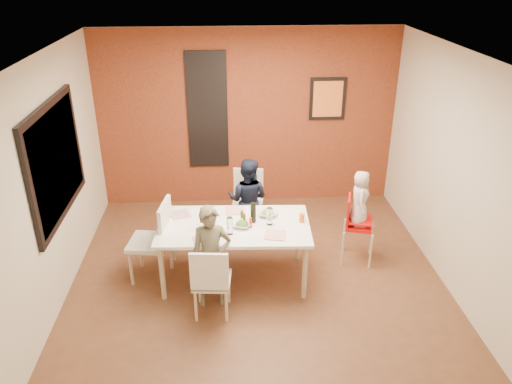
{
  "coord_description": "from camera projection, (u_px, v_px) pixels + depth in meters",
  "views": [
    {
      "loc": [
        -0.35,
        -5.04,
        3.6
      ],
      "look_at": [
        0.0,
        0.3,
        1.05
      ],
      "focal_mm": 35.0,
      "sensor_mm": 36.0,
      "label": 1
    }
  ],
  "objects": [
    {
      "name": "wine_glass_b",
      "position": [
        270.0,
        216.0,
        5.81
      ],
      "size": [
        0.07,
        0.07,
        0.21
      ],
      "primitive_type": "cylinder",
      "color": "white",
      "rests_on": "dining_table"
    },
    {
      "name": "wall_front",
      "position": [
        280.0,
        309.0,
        3.5
      ],
      "size": [
        4.5,
        0.02,
        2.7
      ],
      "primitive_type": "cube",
      "color": "beige",
      "rests_on": "ground"
    },
    {
      "name": "salad_bowl_a",
      "position": [
        242.0,
        225.0,
        5.79
      ],
      "size": [
        0.27,
        0.27,
        0.05
      ],
      "primitive_type": "imported",
      "rotation": [
        0.0,
        0.0,
        -0.31
      ],
      "color": "white",
      "rests_on": "dining_table"
    },
    {
      "name": "chair_far",
      "position": [
        248.0,
        198.0,
        7.03
      ],
      "size": [
        0.48,
        0.48,
        0.9
      ],
      "rotation": [
        0.0,
        0.0,
        -0.15
      ],
      "color": "silver",
      "rests_on": "ground"
    },
    {
      "name": "paper_towel_roll",
      "position": [
        209.0,
        217.0,
        5.73
      ],
      "size": [
        0.12,
        0.12,
        0.26
      ],
      "primitive_type": "cylinder",
      "color": "white",
      "rests_on": "dining_table"
    },
    {
      "name": "condiment_green",
      "position": [
        242.0,
        216.0,
        5.89
      ],
      "size": [
        0.04,
        0.04,
        0.14
      ],
      "primitive_type": "cylinder",
      "color": "#356A23",
      "rests_on": "dining_table"
    },
    {
      "name": "wall_back",
      "position": [
        248.0,
        119.0,
        7.55
      ],
      "size": [
        4.5,
        0.02,
        2.7
      ],
      "primitive_type": "cube",
      "color": "beige",
      "rests_on": "ground"
    },
    {
      "name": "art_print_frame",
      "position": [
        328.0,
        99.0,
        7.46
      ],
      "size": [
        0.54,
        0.03,
        0.64
      ],
      "primitive_type": "cube",
      "color": "black",
      "rests_on": "wall_back"
    },
    {
      "name": "plate_far_left",
      "position": [
        180.0,
        215.0,
        6.06
      ],
      "size": [
        0.28,
        0.28,
        0.01
      ],
      "primitive_type": "cube",
      "rotation": [
        0.0,
        0.0,
        0.35
      ],
      "color": "silver",
      "rests_on": "dining_table"
    },
    {
      "name": "brick_accent_wall",
      "position": [
        248.0,
        119.0,
        7.54
      ],
      "size": [
        4.5,
        0.02,
        2.7
      ],
      "primitive_type": "cube",
      "color": "maroon",
      "rests_on": "ground"
    },
    {
      "name": "toddler",
      "position": [
        360.0,
        198.0,
        6.14
      ],
      "size": [
        0.28,
        0.38,
        0.72
      ],
      "primitive_type": "imported",
      "rotation": [
        0.0,
        0.0,
        1.41
      ],
      "color": "beige",
      "rests_on": "high_chair"
    },
    {
      "name": "salad_bowl_b",
      "position": [
        268.0,
        213.0,
        6.04
      ],
      "size": [
        0.26,
        0.26,
        0.06
      ],
      "primitive_type": "imported",
      "rotation": [
        0.0,
        0.0,
        -0.13
      ],
      "color": "white",
      "rests_on": "dining_table"
    },
    {
      "name": "glassblock_strip",
      "position": [
        207.0,
        111.0,
        7.42
      ],
      "size": [
        0.55,
        0.03,
        1.7
      ],
      "primitive_type": "cube",
      "color": "white",
      "rests_on": "wall_back"
    },
    {
      "name": "dining_table",
      "position": [
        234.0,
        229.0,
        5.88
      ],
      "size": [
        1.82,
        1.08,
        0.74
      ],
      "rotation": [
        0.0,
        0.0,
        -0.05
      ],
      "color": "white",
      "rests_on": "ground"
    },
    {
      "name": "art_print_canvas",
      "position": [
        328.0,
        99.0,
        7.45
      ],
      "size": [
        0.44,
        0.01,
        0.54
      ],
      "primitive_type": "cube",
      "color": "orange",
      "rests_on": "wall_back"
    },
    {
      "name": "ceiling",
      "position": [
        258.0,
        55.0,
        4.95
      ],
      "size": [
        4.5,
        4.5,
        0.02
      ],
      "primitive_type": "cube",
      "color": "white",
      "rests_on": "wall_back"
    },
    {
      "name": "child_near",
      "position": [
        211.0,
        257.0,
        5.46
      ],
      "size": [
        0.46,
        0.32,
        1.21
      ],
      "primitive_type": "imported",
      "rotation": [
        0.0,
        0.0,
        0.07
      ],
      "color": "brown",
      "rests_on": "ground"
    },
    {
      "name": "chair_left",
      "position": [
        156.0,
        237.0,
        5.93
      ],
      "size": [
        0.54,
        0.54,
        1.02
      ],
      "rotation": [
        0.0,
        0.0,
        4.56
      ],
      "color": "silver",
      "rests_on": "ground"
    },
    {
      "name": "plate_far_mid",
      "position": [
        235.0,
        211.0,
        6.15
      ],
      "size": [
        0.23,
        0.23,
        0.01
      ],
      "primitive_type": "cube",
      "rotation": [
        0.0,
        0.0,
        0.0
      ],
      "color": "white",
      "rests_on": "dining_table"
    },
    {
      "name": "plate_near_left",
      "position": [
        203.0,
        240.0,
        5.52
      ],
      "size": [
        0.25,
        0.25,
        0.01
      ],
      "primitive_type": "cube",
      "rotation": [
        0.0,
        0.0,
        0.22
      ],
      "color": "silver",
      "rests_on": "dining_table"
    },
    {
      "name": "condiment_red",
      "position": [
        251.0,
        223.0,
        5.76
      ],
      "size": [
        0.03,
        0.03,
        0.13
      ],
      "primitive_type": "cylinder",
      "color": "red",
      "rests_on": "dining_table"
    },
    {
      "name": "picture_window_pane",
      "position": [
        57.0,
        161.0,
        5.49
      ],
      "size": [
        0.02,
        1.55,
        1.15
      ],
      "primitive_type": "cube",
      "color": "black",
      "rests_on": "wall_left"
    },
    {
      "name": "glassblock_surround",
      "position": [
        207.0,
        111.0,
        7.42
      ],
      "size": [
        0.6,
        0.03,
        1.76
      ],
      "primitive_type": "cube",
      "color": "black",
      "rests_on": "wall_back"
    },
    {
      "name": "plate_near_right",
      "position": [
        275.0,
        235.0,
        5.62
      ],
      "size": [
        0.27,
        0.27,
        0.01
      ],
      "primitive_type": "cube",
      "rotation": [
        0.0,
        0.0,
        -0.22
      ],
      "color": "white",
      "rests_on": "dining_table"
    },
    {
      "name": "wall_left",
      "position": [
        51.0,
        185.0,
        5.39
      ],
      "size": [
        0.02,
        4.5,
        2.7
      ],
      "primitive_type": "cube",
      "color": "beige",
      "rests_on": "ground"
    },
    {
      "name": "sippy_cup",
      "position": [
        302.0,
        218.0,
        5.88
      ],
      "size": [
        0.06,
        0.06,
        0.11
      ],
      "primitive_type": "cylinder",
      "color": "orange",
      "rests_on": "dining_table"
    },
    {
      "name": "high_chair",
      "position": [
        356.0,
        223.0,
        6.3
      ],
      "size": [
        0.46,
        0.46,
        0.89
      ],
      "rotation": [
        0.0,
        0.0,
        1.3
      ],
      "color": "red",
      "rests_on": "ground"
    },
    {
      "name": "condiment_brown",
      "position": [
        244.0,
        218.0,
        5.85
      ],
      "size": [
        0.03,
        0.03,
        0.13
      ],
      "primitive_type": "cylinder",
      "color": "brown",
      "rests_on": "dining_table"
    },
    {
      "name": "wall_right",
      "position": [
        455.0,
        174.0,
        5.66
      ],
      "size": [
        0.02,
        4.5,
        2.7
      ],
      "primitive_type": "cube",
      "color": "beige",
      "rests_on": "ground"
    },
    {
      "name": "child_far",
      "position": [
        248.0,
        200.0,
        6.78
      ],
      "size": [
        0.69,
        0.61,
        1.18
      ],
      "primitive_type": "imported",
      "rotation": [
        0.0,
        0.0,
        2.82
      ],
      "color": "black",
      "rests_on": "ground"
    },
    {
      "name": "wine_glass_a",
      "position": [
        230.0,
        226.0,
        5.61
      ],
      "size": [
        0.07,
        0.07,
        0.21
      ],
      "primitive_type": "cylinder",
      "color": "silver",
      "rests_on": "dining_table"
    },
    {
      "name": "ground",
      "position": [
        258.0,
        280.0,
        6.11
      ],
      "size": [
        4.5,
        4.5,
        0.0
      ],
      "primitive_type": "plane",
      "color": "brown",
      "rests_on": "ground"
    },
    {
      "name": "wine_bottle",
      "position": [
        253.0,
        213.0,
        5.85
      ],
      "size": [
        0.07,
        0.07,
        0.25
      ],
      "primitive_type": "cylinder",
      "color": "black",
      "rests_on": "dining_table"
    },
    {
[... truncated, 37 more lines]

